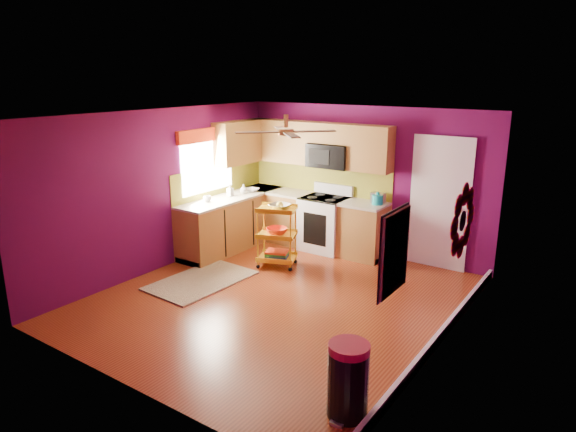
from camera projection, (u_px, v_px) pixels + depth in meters
The scene contains 18 objects.
ground at pixel (278, 299), 7.08m from camera, with size 5.00×5.00×0.00m, color maroon.
room_envelope at pixel (279, 184), 6.62m from camera, with size 4.54×5.04×2.52m.
lower_cabinets at pixel (276, 223), 9.14m from camera, with size 2.81×2.31×0.94m.
electric_range at pixel (325, 223), 8.97m from camera, with size 0.76×0.66×1.13m.
upper_cabinetry at pixel (292, 145), 8.99m from camera, with size 2.80×2.30×1.26m.
left_window at pixel (207, 151), 8.65m from camera, with size 0.08×1.35×1.08m.
panel_door at pixel (440, 205), 8.02m from camera, with size 0.95×0.11×2.15m.
right_wall_art at pixel (436, 233), 5.20m from camera, with size 0.04×2.74×1.04m.
ceiling_fan at pixel (286, 131), 6.62m from camera, with size 1.01×1.01×0.26m.
shag_rug at pixel (201, 281), 7.69m from camera, with size 0.95×1.56×0.02m, color #332011.
rolling_cart at pixel (277, 233), 8.16m from camera, with size 0.71×0.62×1.08m.
trash_can at pixel (348, 380), 4.59m from camera, with size 0.39×0.42×0.72m.
teal_kettle at pixel (378, 199), 8.36m from camera, with size 0.18×0.18×0.21m.
toaster at pixel (378, 198), 8.44m from camera, with size 0.22×0.15×0.18m, color beige.
soap_bottle_a at pixel (230, 190), 8.93m from camera, with size 0.09×0.10×0.21m, color #EA3F72.
soap_bottle_b at pixel (244, 189), 9.13m from camera, with size 0.13×0.13×0.17m, color white.
counter_dish at pixel (252, 190), 9.29m from camera, with size 0.24×0.24×0.06m, color white.
counter_cup at pixel (207, 199), 8.53m from camera, with size 0.13×0.13×0.10m, color white.
Camera 1 is at (3.81, -5.28, 3.01)m, focal length 32.00 mm.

